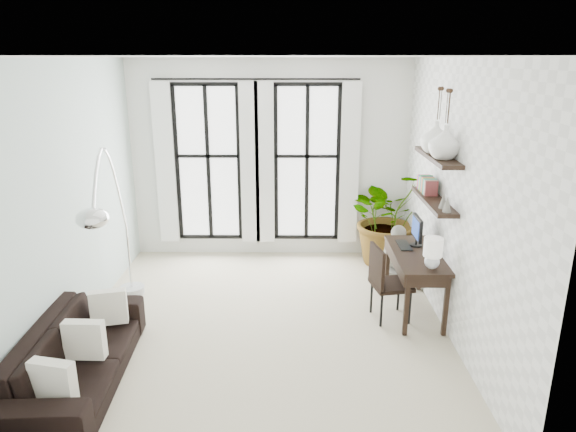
{
  "coord_description": "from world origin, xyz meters",
  "views": [
    {
      "loc": [
        0.37,
        -5.71,
        3.18
      ],
      "look_at": [
        0.32,
        0.3,
        1.33
      ],
      "focal_mm": 32.0,
      "sensor_mm": 36.0,
      "label": 1
    }
  ],
  "objects_px": {
    "arc_lamp": "(109,189)",
    "desk_chair": "(385,278)",
    "sofa": "(77,355)",
    "plant": "(389,217)",
    "buddha": "(397,255)",
    "desk": "(416,259)"
  },
  "relations": [
    {
      "from": "sofa",
      "to": "plant",
      "type": "height_order",
      "value": "plant"
    },
    {
      "from": "plant",
      "to": "desk_chair",
      "type": "height_order",
      "value": "plant"
    },
    {
      "from": "desk",
      "to": "plant",
      "type": "bearing_deg",
      "value": 91.48
    },
    {
      "from": "sofa",
      "to": "arc_lamp",
      "type": "height_order",
      "value": "arc_lamp"
    },
    {
      "from": "arc_lamp",
      "to": "desk_chair",
      "type": "bearing_deg",
      "value": 5.68
    },
    {
      "from": "desk",
      "to": "buddha",
      "type": "height_order",
      "value": "desk"
    },
    {
      "from": "desk_chair",
      "to": "arc_lamp",
      "type": "height_order",
      "value": "arc_lamp"
    },
    {
      "from": "sofa",
      "to": "desk_chair",
      "type": "height_order",
      "value": "desk_chair"
    },
    {
      "from": "desk",
      "to": "sofa",
      "type": "bearing_deg",
      "value": -157.34
    },
    {
      "from": "desk_chair",
      "to": "desk",
      "type": "bearing_deg",
      "value": 11.45
    },
    {
      "from": "desk",
      "to": "buddha",
      "type": "xyz_separation_m",
      "value": [
        0.0,
        1.16,
        -0.41
      ]
    },
    {
      "from": "sofa",
      "to": "desk_chair",
      "type": "relative_size",
      "value": 2.26
    },
    {
      "from": "desk",
      "to": "arc_lamp",
      "type": "bearing_deg",
      "value": -172.31
    },
    {
      "from": "plant",
      "to": "desk",
      "type": "xyz_separation_m",
      "value": [
        0.04,
        -1.73,
        -0.02
      ]
    },
    {
      "from": "sofa",
      "to": "desk",
      "type": "relative_size",
      "value": 1.61
    },
    {
      "from": "arc_lamp",
      "to": "buddha",
      "type": "xyz_separation_m",
      "value": [
        3.65,
        1.65,
        -1.43
      ]
    },
    {
      "from": "sofa",
      "to": "arc_lamp",
      "type": "relative_size",
      "value": 0.93
    },
    {
      "from": "desk_chair",
      "to": "arc_lamp",
      "type": "xyz_separation_m",
      "value": [
        -3.23,
        -0.32,
        1.22
      ]
    },
    {
      "from": "plant",
      "to": "buddha",
      "type": "xyz_separation_m",
      "value": [
        0.05,
        -0.57,
        -0.43
      ]
    },
    {
      "from": "sofa",
      "to": "desk",
      "type": "bearing_deg",
      "value": -70.48
    },
    {
      "from": "sofa",
      "to": "desk_chair",
      "type": "bearing_deg",
      "value": -70.42
    },
    {
      "from": "desk",
      "to": "buddha",
      "type": "bearing_deg",
      "value": 89.77
    }
  ]
}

